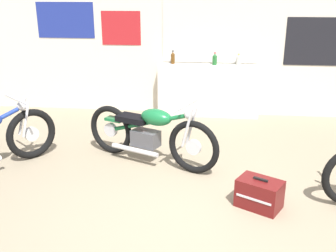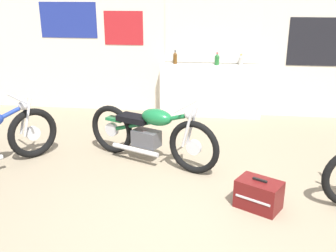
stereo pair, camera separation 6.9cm
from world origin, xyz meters
TOP-DOWN VIEW (x-y plane):
  - ground_plane at (0.00, 0.00)m, footprint 24.00×24.00m
  - wall_back at (0.00, 3.78)m, footprint 10.00×0.07m
  - sill_counter at (0.10, 3.60)m, footprint 1.84×0.28m
  - bottle_leftmost at (-0.56, 3.62)m, footprint 0.07×0.07m
  - bottle_left_center at (0.19, 3.60)m, footprint 0.08×0.08m
  - bottle_center at (0.62, 3.65)m, footprint 0.08×0.08m
  - motorcycle_green at (-0.65, 1.41)m, footprint 1.89×0.94m
  - hard_case_darkred at (0.71, 0.39)m, footprint 0.55×0.49m

SIDE VIEW (x-z plane):
  - ground_plane at x=0.00m, z-range 0.00..0.00m
  - hard_case_darkred at x=0.71m, z-range -0.01..0.33m
  - motorcycle_green at x=-0.65m, z-range -0.02..0.88m
  - sill_counter at x=0.10m, z-range 0.00..0.96m
  - bottle_center at x=0.62m, z-range 0.95..1.14m
  - bottle_left_center at x=0.19m, z-range 0.95..1.17m
  - bottle_leftmost at x=-0.56m, z-range 0.95..1.19m
  - wall_back at x=0.00m, z-range 0.00..2.80m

